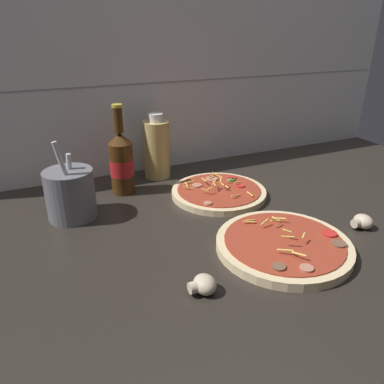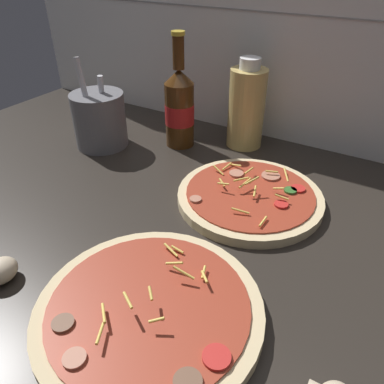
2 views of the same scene
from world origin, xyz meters
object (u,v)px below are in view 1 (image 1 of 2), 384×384
pizza_near (283,245)px  beer_bottle (122,162)px  mushroom_right (203,285)px  oil_bottle (157,148)px  mushroom_left (362,222)px  utensil_crock (70,194)px  pizza_far (219,192)px

pizza_near → beer_bottle: beer_bottle is taller
pizza_near → mushroom_right: size_ratio=5.68×
oil_bottle → mushroom_right: size_ratio=3.94×
mushroom_left → mushroom_right: (-44.01, -5.53, 0.01)cm
beer_bottle → utensil_crock: 18.32cm
pizza_near → pizza_far: (0.42, 29.94, -0.09)cm
pizza_far → oil_bottle: 24.69cm
mushroom_right → utensil_crock: (-16.87, 39.18, 4.55)cm
pizza_far → mushroom_right: bearing=-121.8°
pizza_near → mushroom_right: pizza_near is taller
beer_bottle → mushroom_left: 63.26cm
beer_bottle → mushroom_left: size_ratio=4.99×
mushroom_right → utensil_crock: utensil_crock is taller
beer_bottle → pizza_far: bearing=-29.5°
beer_bottle → oil_bottle: beer_bottle is taller
beer_bottle → mushroom_left: beer_bottle is taller
oil_bottle → utensil_crock: size_ratio=0.98×
mushroom_right → utensil_crock: 42.90cm
pizza_far → utensil_crock: (-38.86, 3.66, 5.21)cm
pizza_near → mushroom_right: 22.29cm
utensil_crock → pizza_far: bearing=-5.4°
beer_bottle → mushroom_right: 49.39cm
pizza_near → oil_bottle: size_ratio=1.44×
utensil_crock → mushroom_right: bearing=-66.7°
oil_bottle → mushroom_right: (-11.33, -56.27, -7.42)cm
pizza_near → mushroom_left: size_ratio=5.72×
pizza_near → pizza_far: pizza_far is taller
mushroom_right → utensil_crock: size_ratio=0.25×
pizza_far → mushroom_right: 41.78cm
pizza_far → pizza_near: bearing=-90.8°
pizza_far → mushroom_right: size_ratio=5.21×
beer_bottle → mushroom_left: (45.55, -43.28, -7.38)cm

